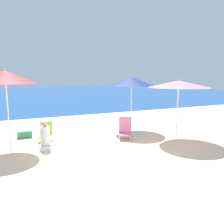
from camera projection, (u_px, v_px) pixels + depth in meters
The scene contains 9 objects.
ground_plane at pixel (101, 153), 6.40m from camera, with size 60.00×60.00×0.00m, color beige.
sea_water at pixel (31, 93), 30.15m from camera, with size 60.00×40.00×0.01m.
beach_umbrella_navy at pixel (132, 82), 8.60m from camera, with size 1.82×1.82×2.23m.
beach_umbrella_red at pixel (5, 77), 6.14m from camera, with size 1.61×1.61×2.43m.
beach_umbrella_pink at pixel (179, 84), 7.30m from camera, with size 2.05×2.05×2.12m.
beach_chair_lime at pixel (45, 132), 7.58m from camera, with size 0.58×0.67×0.64m.
beach_chair_pink at pixel (125, 129), 7.79m from camera, with size 0.68×0.74×0.78m.
person_seated_near at pixel (45, 138), 6.58m from camera, with size 0.41×0.45×0.91m.
cooler_box at pixel (25, 133), 7.99m from camera, with size 0.52×0.36×0.31m.
Camera 1 is at (-2.22, -5.72, 2.20)m, focal length 35.00 mm.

